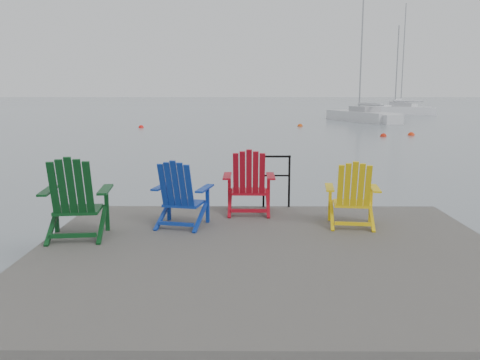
{
  "coord_description": "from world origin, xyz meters",
  "views": [
    {
      "loc": [
        -0.33,
        -6.13,
        2.48
      ],
      "look_at": [
        -0.38,
        3.15,
        0.85
      ],
      "focal_mm": 38.0,
      "sensor_mm": 36.0,
      "label": 1
    }
  ],
  "objects_px": {
    "handrail": "(276,176)",
    "chair_green": "(75,198)",
    "sailboat_far": "(398,111)",
    "buoy_c": "(411,135)",
    "buoy_a": "(383,136)",
    "chair_blue": "(181,193)",
    "chair_red": "(249,182)",
    "buoy_b": "(141,128)",
    "chair_yellow": "(353,194)",
    "sailboat_near": "(362,117)",
    "sailboat_mid": "(400,108)",
    "buoy_d": "(300,126)"
  },
  "relations": [
    {
      "from": "chair_yellow",
      "to": "buoy_b",
      "type": "distance_m",
      "value": 28.79
    },
    {
      "from": "chair_blue",
      "to": "chair_red",
      "type": "relative_size",
      "value": 0.94
    },
    {
      "from": "handrail",
      "to": "chair_blue",
      "type": "height_order",
      "value": "chair_blue"
    },
    {
      "from": "sailboat_mid",
      "to": "buoy_a",
      "type": "height_order",
      "value": "sailboat_mid"
    },
    {
      "from": "buoy_c",
      "to": "buoy_d",
      "type": "xyz_separation_m",
      "value": [
        -5.47,
        7.35,
        0.0
      ]
    },
    {
      "from": "sailboat_mid",
      "to": "chair_yellow",
      "type": "bearing_deg",
      "value": -78.55
    },
    {
      "from": "sailboat_mid",
      "to": "buoy_c",
      "type": "xyz_separation_m",
      "value": [
        -9.9,
        -34.8,
        -0.35
      ]
    },
    {
      "from": "chair_green",
      "to": "chair_red",
      "type": "bearing_deg",
      "value": 24.48
    },
    {
      "from": "buoy_c",
      "to": "chair_blue",
      "type": "bearing_deg",
      "value": -115.92
    },
    {
      "from": "buoy_a",
      "to": "handrail",
      "type": "bearing_deg",
      "value": -110.26
    },
    {
      "from": "handrail",
      "to": "buoy_c",
      "type": "relative_size",
      "value": 2.35
    },
    {
      "from": "chair_red",
      "to": "buoy_b",
      "type": "bearing_deg",
      "value": 105.5
    },
    {
      "from": "chair_red",
      "to": "chair_yellow",
      "type": "height_order",
      "value": "chair_red"
    },
    {
      "from": "chair_red",
      "to": "buoy_b",
      "type": "height_order",
      "value": "chair_red"
    },
    {
      "from": "chair_yellow",
      "to": "buoy_b",
      "type": "bearing_deg",
      "value": 114.33
    },
    {
      "from": "chair_red",
      "to": "chair_yellow",
      "type": "relative_size",
      "value": 1.08
    },
    {
      "from": "chair_red",
      "to": "sailboat_far",
      "type": "relative_size",
      "value": 0.11
    },
    {
      "from": "sailboat_far",
      "to": "chair_yellow",
      "type": "bearing_deg",
      "value": 179.87
    },
    {
      "from": "buoy_a",
      "to": "buoy_d",
      "type": "bearing_deg",
      "value": 114.72
    },
    {
      "from": "chair_blue",
      "to": "chair_yellow",
      "type": "bearing_deg",
      "value": 13.15
    },
    {
      "from": "handrail",
      "to": "sailboat_mid",
      "type": "xyz_separation_m",
      "value": [
        18.84,
        54.96,
        -0.69
      ]
    },
    {
      "from": "handrail",
      "to": "chair_yellow",
      "type": "bearing_deg",
      "value": -50.96
    },
    {
      "from": "chair_blue",
      "to": "chair_green",
      "type": "bearing_deg",
      "value": -143.04
    },
    {
      "from": "handrail",
      "to": "chair_red",
      "type": "relative_size",
      "value": 0.85
    },
    {
      "from": "handrail",
      "to": "sailboat_near",
      "type": "xyz_separation_m",
      "value": [
        9.29,
        33.88,
        -0.69
      ]
    },
    {
      "from": "sailboat_far",
      "to": "buoy_b",
      "type": "height_order",
      "value": "sailboat_far"
    },
    {
      "from": "sailboat_far",
      "to": "chair_blue",
      "type": "bearing_deg",
      "value": 177.17
    },
    {
      "from": "buoy_a",
      "to": "buoy_b",
      "type": "distance_m",
      "value": 16.2
    },
    {
      "from": "chair_yellow",
      "to": "sailboat_far",
      "type": "height_order",
      "value": "sailboat_far"
    },
    {
      "from": "handrail",
      "to": "chair_green",
      "type": "relative_size",
      "value": 0.8
    },
    {
      "from": "handrail",
      "to": "chair_yellow",
      "type": "xyz_separation_m",
      "value": [
        1.04,
        -1.28,
        -0.05
      ]
    },
    {
      "from": "buoy_c",
      "to": "buoy_a",
      "type": "bearing_deg",
      "value": -158.34
    },
    {
      "from": "buoy_b",
      "to": "chair_yellow",
      "type": "bearing_deg",
      "value": -72.63
    },
    {
      "from": "chair_yellow",
      "to": "sailboat_mid",
      "type": "height_order",
      "value": "sailboat_mid"
    },
    {
      "from": "chair_blue",
      "to": "sailboat_far",
      "type": "height_order",
      "value": "sailboat_far"
    },
    {
      "from": "chair_red",
      "to": "chair_yellow",
      "type": "distance_m",
      "value": 1.71
    },
    {
      "from": "handrail",
      "to": "buoy_b",
      "type": "distance_m",
      "value": 27.27
    },
    {
      "from": "chair_green",
      "to": "chair_blue",
      "type": "distance_m",
      "value": 1.48
    },
    {
      "from": "chair_blue",
      "to": "buoy_a",
      "type": "bearing_deg",
      "value": 79.85
    },
    {
      "from": "buoy_b",
      "to": "buoy_c",
      "type": "bearing_deg",
      "value": -20.08
    },
    {
      "from": "sailboat_far",
      "to": "buoy_c",
      "type": "height_order",
      "value": "sailboat_far"
    },
    {
      "from": "chair_green",
      "to": "chair_red",
      "type": "height_order",
      "value": "chair_green"
    },
    {
      "from": "chair_green",
      "to": "buoy_d",
      "type": "relative_size",
      "value": 2.93
    },
    {
      "from": "handrail",
      "to": "chair_green",
      "type": "height_order",
      "value": "chair_green"
    },
    {
      "from": "sailboat_mid",
      "to": "buoy_a",
      "type": "bearing_deg",
      "value": -79.17
    },
    {
      "from": "sailboat_far",
      "to": "buoy_c",
      "type": "relative_size",
      "value": 24.83
    },
    {
      "from": "sailboat_mid",
      "to": "buoy_b",
      "type": "relative_size",
      "value": 36.85
    },
    {
      "from": "chair_blue",
      "to": "buoy_c",
      "type": "distance_m",
      "value": 23.88
    },
    {
      "from": "sailboat_far",
      "to": "handrail",
      "type": "bearing_deg",
      "value": 178.27
    },
    {
      "from": "chair_yellow",
      "to": "sailboat_mid",
      "type": "distance_m",
      "value": 58.99
    }
  ]
}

